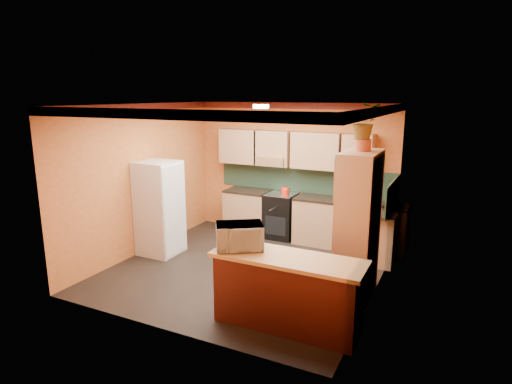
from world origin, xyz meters
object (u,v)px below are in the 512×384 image
(fridge, at_px, (159,208))
(microwave, at_px, (239,236))
(base_cabinets_back, at_px, (310,220))
(pantry, at_px, (358,225))
(stove, at_px, (281,216))
(breakfast_bar, at_px, (287,294))

(fridge, xyz_separation_m, microwave, (2.38, -1.37, 0.24))
(base_cabinets_back, relative_size, pantry, 1.74)
(stove, distance_m, fridge, 2.45)
(base_cabinets_back, distance_m, breakfast_bar, 3.25)
(stove, relative_size, pantry, 0.43)
(breakfast_bar, bearing_deg, pantry, 66.23)
(fridge, xyz_separation_m, breakfast_bar, (3.04, -1.37, -0.41))
(pantry, relative_size, breakfast_bar, 1.17)
(base_cabinets_back, distance_m, fridge, 2.91)
(fridge, relative_size, microwave, 2.88)
(stove, bearing_deg, breakfast_bar, -65.99)
(base_cabinets_back, xyz_separation_m, pantry, (1.34, -1.90, 0.61))
(pantry, bearing_deg, fridge, 178.23)
(pantry, distance_m, breakfast_bar, 1.51)
(fridge, bearing_deg, pantry, -1.77)
(stove, xyz_separation_m, microwave, (0.74, -3.16, 0.64))
(base_cabinets_back, relative_size, breakfast_bar, 2.03)
(microwave, bearing_deg, breakfast_bar, -32.89)
(stove, distance_m, breakfast_bar, 3.45)
(breakfast_bar, xyz_separation_m, microwave, (-0.67, 0.00, 0.65))
(pantry, bearing_deg, base_cabinets_back, 125.18)
(stove, xyz_separation_m, breakfast_bar, (1.41, -3.16, -0.02))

